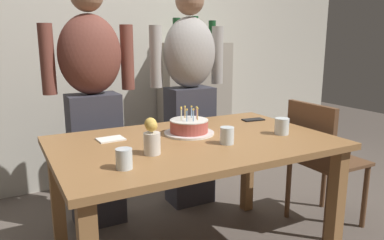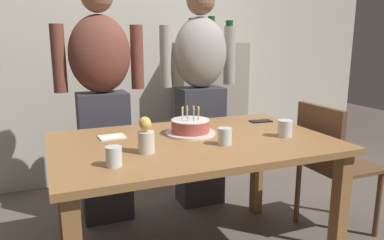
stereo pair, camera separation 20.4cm
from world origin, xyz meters
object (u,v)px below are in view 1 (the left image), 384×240
at_px(flower_vase, 152,137).
at_px(person_woman_cardigan, 190,94).
at_px(water_glass_near, 124,159).
at_px(dining_chair, 319,154).
at_px(cell_phone, 253,120).
at_px(birthday_cake, 189,127).
at_px(water_glass_far, 282,126).
at_px(napkin_stack, 111,139).
at_px(water_glass_side, 227,135).
at_px(person_man_bearded, 93,101).

relative_size(flower_vase, person_woman_cardigan, 0.11).
bearing_deg(water_glass_near, dining_chair, 9.75).
distance_m(water_glass_near, person_woman_cardigan, 1.32).
bearing_deg(cell_phone, birthday_cake, -161.02).
xyz_separation_m(water_glass_far, napkin_stack, (-0.91, 0.34, -0.04)).
distance_m(water_glass_near, water_glass_far, 1.00).
bearing_deg(cell_phone, water_glass_side, -133.71).
height_order(napkin_stack, dining_chair, dining_chair).
xyz_separation_m(cell_phone, person_woman_cardigan, (-0.22, 0.50, 0.13)).
bearing_deg(water_glass_near, napkin_stack, 80.90).
height_order(water_glass_side, flower_vase, flower_vase).
height_order(water_glass_side, cell_phone, water_glass_side).
bearing_deg(water_glass_near, person_woman_cardigan, 50.05).
relative_size(birthday_cake, cell_phone, 2.02).
bearing_deg(person_man_bearded, birthday_cake, 122.82).
relative_size(birthday_cake, water_glass_far, 3.08).
distance_m(water_glass_far, flower_vase, 0.81).
xyz_separation_m(water_glass_side, person_woman_cardigan, (0.25, 0.89, 0.09)).
height_order(flower_vase, dining_chair, flower_vase).
relative_size(water_glass_near, person_man_bearded, 0.05).
height_order(person_man_bearded, person_woman_cardigan, same).
bearing_deg(flower_vase, water_glass_side, -2.75).
height_order(water_glass_side, napkin_stack, water_glass_side).
distance_m(water_glass_far, cell_phone, 0.39).
height_order(flower_vase, person_woman_cardigan, person_woman_cardigan).
distance_m(cell_phone, flower_vase, 0.97).
distance_m(water_glass_far, person_man_bearded, 1.24).
height_order(water_glass_side, dining_chair, dining_chair).
xyz_separation_m(person_woman_cardigan, dining_chair, (0.59, -0.76, -0.36)).
height_order(cell_phone, napkin_stack, same).
bearing_deg(cell_phone, napkin_stack, -171.65).
xyz_separation_m(napkin_stack, dining_chair, (1.36, -0.23, -0.23)).
xyz_separation_m(water_glass_far, dining_chair, (0.45, 0.11, -0.27)).
bearing_deg(water_glass_far, napkin_stack, 159.30).
height_order(person_woman_cardigan, dining_chair, person_woman_cardigan).
relative_size(person_man_bearded, person_woman_cardigan, 1.00).
bearing_deg(flower_vase, person_woman_cardigan, 52.77).
relative_size(water_glass_far, water_glass_side, 1.05).
relative_size(cell_phone, dining_chair, 0.17).
xyz_separation_m(flower_vase, dining_chair, (1.25, 0.11, -0.31)).
bearing_deg(water_glass_near, person_man_bearded, 83.67).
bearing_deg(person_man_bearded, flower_vase, 94.50).
height_order(cell_phone, dining_chair, dining_chair).
bearing_deg(water_glass_far, person_woman_cardigan, 99.17).
height_order(cell_phone, person_man_bearded, person_man_bearded).
bearing_deg(dining_chair, person_man_bearded, 60.02).
distance_m(person_man_bearded, person_woman_cardigan, 0.73).
height_order(water_glass_near, cell_phone, water_glass_near).
height_order(water_glass_far, person_man_bearded, person_man_bearded).
bearing_deg(person_woman_cardigan, water_glass_far, 99.17).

